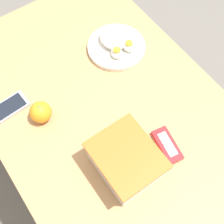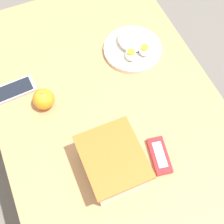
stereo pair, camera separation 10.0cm
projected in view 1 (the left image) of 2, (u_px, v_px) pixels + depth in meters
ground_plane at (114, 181)px, 1.68m from camera, size 10.00×10.00×0.00m
table at (115, 132)px, 1.11m from camera, size 1.25×0.74×0.75m
food_container at (126, 162)px, 0.90m from camera, size 0.20×0.17×0.11m
orange_fruit at (41, 112)px, 0.99m from camera, size 0.07×0.07×0.07m
rice_plate at (116, 45)px, 1.14m from camera, size 0.21×0.21×0.06m
candy_bar at (167, 145)px, 0.97m from camera, size 0.12×0.07×0.02m
cell_phone at (7, 109)px, 1.03m from camera, size 0.08×0.14×0.01m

